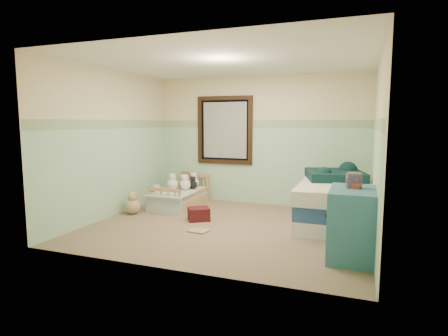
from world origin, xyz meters
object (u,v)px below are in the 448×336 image
(toddler_bed_frame, at_px, (181,201))
(floor_book, at_px, (199,231))
(plush_floor_cream, at_px, (157,196))
(red_pillow, at_px, (199,214))
(plush_floor_tan, at_px, (133,207))
(twin_bed_frame, at_px, (335,215))
(dresser, at_px, (352,223))

(toddler_bed_frame, bearing_deg, floor_book, -54.63)
(plush_floor_cream, bearing_deg, red_pillow, -35.76)
(floor_book, bearing_deg, plush_floor_tan, 163.98)
(twin_bed_frame, distance_m, floor_book, 2.25)
(plush_floor_tan, bearing_deg, red_pillow, 0.88)
(toddler_bed_frame, relative_size, plush_floor_cream, 5.39)
(toddler_bed_frame, relative_size, plush_floor_tan, 4.96)
(plush_floor_cream, xyz_separation_m, red_pillow, (1.38, -0.99, -0.02))
(plush_floor_tan, xyz_separation_m, floor_book, (1.53, -0.58, -0.12))
(floor_book, bearing_deg, dresser, -3.57)
(twin_bed_frame, height_order, floor_book, twin_bed_frame)
(plush_floor_cream, relative_size, red_pillow, 0.72)
(floor_book, bearing_deg, red_pillow, 118.53)
(twin_bed_frame, distance_m, red_pillow, 2.22)
(twin_bed_frame, bearing_deg, toddler_bed_frame, 176.10)
(toddler_bed_frame, relative_size, twin_bed_frame, 0.63)
(plush_floor_tan, relative_size, red_pillow, 0.79)
(toddler_bed_frame, distance_m, plush_floor_cream, 0.62)
(toddler_bed_frame, bearing_deg, red_pillow, -48.21)
(dresser, xyz_separation_m, floor_book, (-2.14, 0.31, -0.40))
(plush_floor_cream, xyz_separation_m, floor_book, (1.64, -1.59, -0.11))
(plush_floor_cream, distance_m, floor_book, 2.29)
(red_pillow, relative_size, floor_book, 1.21)
(plush_floor_cream, xyz_separation_m, plush_floor_tan, (0.11, -1.01, 0.01))
(plush_floor_tan, distance_m, floor_book, 1.64)
(plush_floor_tan, height_order, twin_bed_frame, plush_floor_tan)
(plush_floor_tan, distance_m, dresser, 3.78)
(dresser, distance_m, floor_book, 2.20)
(dresser, bearing_deg, plush_floor_tan, 166.47)
(plush_floor_tan, height_order, dresser, dresser)
(plush_floor_tan, relative_size, floor_book, 0.95)
(dresser, relative_size, red_pillow, 2.47)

